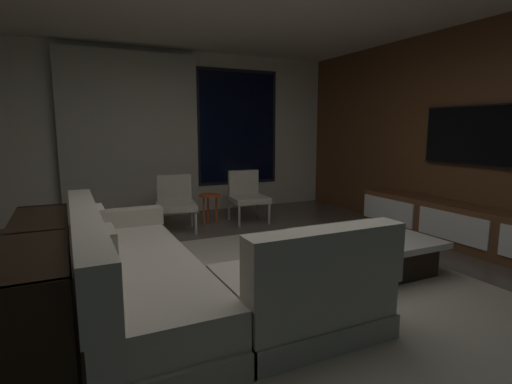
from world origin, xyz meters
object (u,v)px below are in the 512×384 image
(coffee_table, at_px, (364,251))
(accent_chair_by_curtain, at_px, (175,200))
(accent_chair_near_window, at_px, (247,193))
(mounted_tv, at_px, (470,135))
(console_table_behind_couch, at_px, (39,277))
(media_console, at_px, (468,228))
(side_stool, at_px, (210,200))
(sectional_couch, at_px, (175,279))
(book_stack_on_coffee_table, at_px, (371,232))

(coffee_table, height_order, accent_chair_by_curtain, accent_chair_by_curtain)
(accent_chair_near_window, relative_size, mounted_tv, 0.62)
(coffee_table, distance_m, accent_chair_near_window, 2.52)
(accent_chair_near_window, height_order, accent_chair_by_curtain, same)
(coffee_table, xyz_separation_m, console_table_behind_couch, (-2.91, -0.05, 0.23))
(coffee_table, height_order, media_console, media_console)
(coffee_table, bearing_deg, accent_chair_by_curtain, 118.95)
(coffee_table, distance_m, side_stool, 2.64)
(accent_chair_near_window, height_order, side_stool, accent_chair_near_window)
(coffee_table, relative_size, mounted_tv, 0.92)
(coffee_table, bearing_deg, sectional_couch, -174.89)
(sectional_couch, height_order, mounted_tv, mounted_tv)
(accent_chair_near_window, bearing_deg, book_stack_on_coffee_table, -83.88)
(mounted_tv, bearing_deg, console_table_behind_couch, -176.87)
(media_console, bearing_deg, side_stool, 133.37)
(sectional_couch, bearing_deg, book_stack_on_coffee_table, 4.89)
(mounted_tv, distance_m, console_table_behind_couch, 4.78)
(book_stack_on_coffee_table, distance_m, media_console, 1.51)
(media_console, distance_m, mounted_tv, 1.13)
(accent_chair_by_curtain, xyz_separation_m, console_table_behind_couch, (-1.58, -2.46, -0.02))
(accent_chair_near_window, height_order, mounted_tv, mounted_tv)
(coffee_table, relative_size, book_stack_on_coffee_table, 4.39)
(side_stool, xyz_separation_m, mounted_tv, (2.55, -2.31, 0.98))
(media_console, xyz_separation_m, mounted_tv, (0.18, 0.20, 1.10))
(media_console, relative_size, console_table_behind_couch, 1.48)
(coffee_table, xyz_separation_m, mounted_tv, (1.77, 0.21, 1.16))
(accent_chair_by_curtain, distance_m, mounted_tv, 3.91)
(accent_chair_by_curtain, bearing_deg, sectional_couch, -104.46)
(mounted_tv, relative_size, console_table_behind_couch, 0.60)
(accent_chair_near_window, bearing_deg, media_console, -54.64)
(sectional_couch, distance_m, book_stack_on_coffee_table, 2.09)
(sectional_couch, bearing_deg, coffee_table, 5.11)
(book_stack_on_coffee_table, height_order, side_stool, side_stool)
(accent_chair_near_window, bearing_deg, side_stool, 178.57)
(accent_chair_near_window, bearing_deg, console_table_behind_couch, -136.92)
(accent_chair_near_window, xyz_separation_m, mounted_tv, (1.95, -2.30, 0.92))
(sectional_couch, xyz_separation_m, mounted_tv, (3.77, 0.38, 1.06))
(accent_chair_by_curtain, bearing_deg, mounted_tv, -35.44)
(sectional_couch, xyz_separation_m, accent_chair_near_window, (1.82, 2.68, 0.14))
(accent_chair_near_window, distance_m, accent_chair_by_curtain, 1.15)
(sectional_couch, height_order, accent_chair_near_window, sectional_couch)
(book_stack_on_coffee_table, bearing_deg, media_console, 0.31)
(coffee_table, height_order, side_stool, side_stool)
(sectional_couch, bearing_deg, accent_chair_near_window, 55.88)
(book_stack_on_coffee_table, relative_size, mounted_tv, 0.21)
(side_stool, xyz_separation_m, media_console, (2.37, -2.51, -0.12))
(accent_chair_near_window, bearing_deg, accent_chair_by_curtain, -175.49)
(accent_chair_by_curtain, bearing_deg, media_console, -39.48)
(side_stool, bearing_deg, console_table_behind_couch, -129.66)
(side_stool, distance_m, console_table_behind_couch, 3.33)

